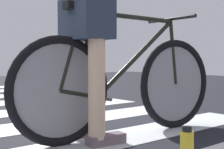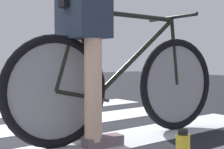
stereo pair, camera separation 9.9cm
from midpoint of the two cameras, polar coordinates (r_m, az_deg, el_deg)
bicycle_1_of_3 at (r=2.39m, az=1.18°, el=-1.57°), size 1.73×0.52×0.93m
cyclist_1_of_3 at (r=2.22m, az=-5.42°, el=4.33°), size 0.35×0.43×0.97m
traffic_cone at (r=5.12m, az=-11.69°, el=-1.06°), size 0.41×0.41×0.47m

